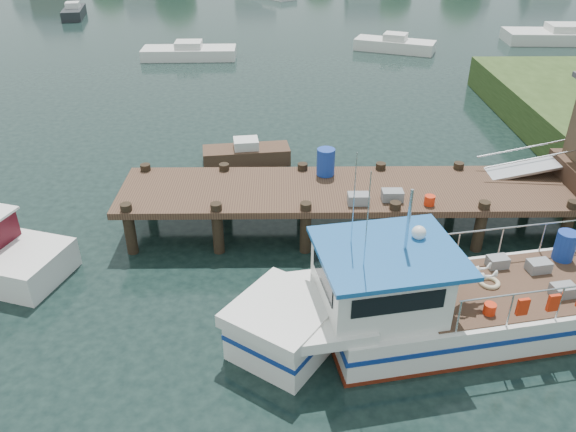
{
  "coord_description": "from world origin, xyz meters",
  "views": [
    {
      "loc": [
        -1.17,
        -14.95,
        9.08
      ],
      "look_at": [
        -1.0,
        -1.5,
        1.3
      ],
      "focal_mm": 35.0,
      "sensor_mm": 36.0,
      "label": 1
    }
  ],
  "objects_px": {
    "moored_a": "(189,52)",
    "moored_b": "(395,44)",
    "dock": "(543,161)",
    "moored_c": "(563,36)",
    "moored_rowboat": "(246,154)",
    "moored_e": "(74,12)",
    "lobster_boat": "(424,304)"
  },
  "relations": [
    {
      "from": "moored_a",
      "to": "moored_b",
      "type": "distance_m",
      "value": 13.34
    },
    {
      "from": "dock",
      "to": "moored_c",
      "type": "relative_size",
      "value": 2.09
    },
    {
      "from": "moored_rowboat",
      "to": "moored_b",
      "type": "height_order",
      "value": "moored_b"
    },
    {
      "from": "moored_b",
      "to": "moored_c",
      "type": "height_order",
      "value": "moored_c"
    },
    {
      "from": "moored_e",
      "to": "dock",
      "type": "bearing_deg",
      "value": -74.68
    },
    {
      "from": "lobster_boat",
      "to": "moored_b",
      "type": "height_order",
      "value": "lobster_boat"
    },
    {
      "from": "moored_rowboat",
      "to": "lobster_boat",
      "type": "bearing_deg",
      "value": -41.95
    },
    {
      "from": "dock",
      "to": "moored_a",
      "type": "distance_m",
      "value": 24.7
    },
    {
      "from": "moored_b",
      "to": "moored_e",
      "type": "xyz_separation_m",
      "value": [
        -24.69,
        11.7,
        0.03
      ]
    },
    {
      "from": "moored_c",
      "to": "moored_e",
      "type": "relative_size",
      "value": 1.72
    },
    {
      "from": "moored_a",
      "to": "moored_e",
      "type": "distance_m",
      "value": 17.71
    },
    {
      "from": "dock",
      "to": "lobster_boat",
      "type": "height_order",
      "value": "lobster_boat"
    },
    {
      "from": "lobster_boat",
      "to": "moored_rowboat",
      "type": "distance_m",
      "value": 10.8
    },
    {
      "from": "moored_a",
      "to": "moored_c",
      "type": "xyz_separation_m",
      "value": [
        25.31,
        4.03,
        0.06
      ]
    },
    {
      "from": "dock",
      "to": "moored_c",
      "type": "height_order",
      "value": "dock"
    },
    {
      "from": "lobster_boat",
      "to": "moored_e",
      "type": "bearing_deg",
      "value": 107.47
    },
    {
      "from": "moored_b",
      "to": "moored_c",
      "type": "xyz_separation_m",
      "value": [
        12.09,
        2.24,
        0.04
      ]
    },
    {
      "from": "dock",
      "to": "moored_b",
      "type": "relative_size",
      "value": 3.07
    },
    {
      "from": "moored_rowboat",
      "to": "moored_e",
      "type": "distance_m",
      "value": 33.24
    },
    {
      "from": "moored_c",
      "to": "moored_rowboat",
      "type": "bearing_deg",
      "value": -123.81
    },
    {
      "from": "lobster_boat",
      "to": "moored_rowboat",
      "type": "relative_size",
      "value": 2.84
    },
    {
      "from": "lobster_boat",
      "to": "moored_e",
      "type": "relative_size",
      "value": 2.09
    },
    {
      "from": "moored_c",
      "to": "moored_a",
      "type": "bearing_deg",
      "value": -158.13
    },
    {
      "from": "lobster_boat",
      "to": "moored_b",
      "type": "xyz_separation_m",
      "value": [
        4.2,
        27.26,
        -0.42
      ]
    },
    {
      "from": "lobster_boat",
      "to": "moored_a",
      "type": "relative_size",
      "value": 1.66
    },
    {
      "from": "dock",
      "to": "moored_b",
      "type": "distance_m",
      "value": 22.51
    },
    {
      "from": "dock",
      "to": "moored_rowboat",
      "type": "xyz_separation_m",
      "value": [
        -9.03,
        4.92,
        -1.89
      ]
    },
    {
      "from": "moored_rowboat",
      "to": "moored_e",
      "type": "xyz_separation_m",
      "value": [
        -15.86,
        29.21,
        0.1
      ]
    },
    {
      "from": "moored_c",
      "to": "moored_e",
      "type": "distance_m",
      "value": 37.98
    },
    {
      "from": "lobster_boat",
      "to": "moored_c",
      "type": "xyz_separation_m",
      "value": [
        16.29,
        29.5,
        -0.38
      ]
    },
    {
      "from": "dock",
      "to": "moored_c",
      "type": "distance_m",
      "value": 27.44
    },
    {
      "from": "dock",
      "to": "moored_a",
      "type": "height_order",
      "value": "dock"
    }
  ]
}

